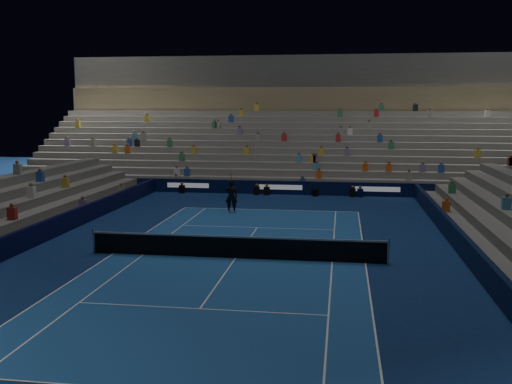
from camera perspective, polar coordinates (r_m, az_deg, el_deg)
The scene contains 9 objects.
ground at distance 25.26m, azimuth -2.00°, elevation -6.47°, with size 90.00×90.00×0.00m, color #0D2350.
court_surface at distance 25.26m, azimuth -2.00°, elevation -6.46°, with size 10.97×23.77×0.01m, color #19498D.
sponsor_barrier_far at distance 43.16m, azimuth 2.42°, elevation 0.43°, with size 44.00×0.25×1.00m, color black.
sponsor_barrier_east at distance 25.30m, azimuth 20.27°, elevation -5.81°, with size 0.25×37.00×1.00m, color black.
sponsor_barrier_west at distance 28.49m, azimuth -21.63°, elevation -4.32°, with size 0.25×37.00×1.00m, color black.
grandstand_main at distance 52.19m, azimuth 3.52°, elevation 4.98°, with size 44.00×15.20×11.20m.
tennis_net at distance 25.14m, azimuth -2.00°, elevation -5.36°, with size 12.90×0.10×1.10m.
tennis_player at distance 35.65m, azimuth -2.42°, elevation -0.41°, with size 0.75×0.49×2.04m, color black.
broadcast_camera at distance 42.57m, azimuth 5.76°, elevation -0.01°, with size 0.52×0.90×0.54m.
Camera 1 is at (4.43, -24.01, 6.49)m, focal length 41.06 mm.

